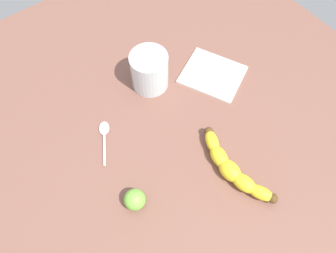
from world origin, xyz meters
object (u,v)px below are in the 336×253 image
(banana, at_px, (232,168))
(smoothie_glass, at_px, (150,72))
(teaspoon, at_px, (104,131))
(lime_fruit, at_px, (135,200))

(banana, bearing_deg, smoothie_glass, 179.13)
(teaspoon, bearing_deg, smoothie_glass, -42.73)
(banana, xyz_separation_m, lime_fruit, (0.07, 0.20, 0.00))
(banana, xyz_separation_m, smoothie_glass, (0.30, 0.00, 0.03))
(banana, distance_m, smoothie_glass, 0.30)
(banana, bearing_deg, lime_fruit, -109.74)
(smoothie_glass, bearing_deg, teaspoon, 106.56)
(smoothie_glass, relative_size, lime_fruit, 2.18)
(lime_fruit, bearing_deg, teaspoon, -11.14)
(banana, relative_size, teaspoon, 2.08)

